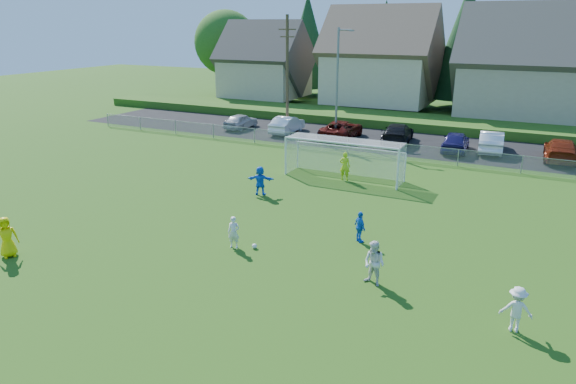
# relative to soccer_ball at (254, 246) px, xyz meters

# --- Properties ---
(ground) EXTENTS (160.00, 160.00, 0.00)m
(ground) POSITION_rel_soccer_ball_xyz_m (-0.29, -4.13, -0.11)
(ground) COLOR #193D0C
(ground) RESTS_ON ground
(asphalt_lot) EXTENTS (60.00, 60.00, 0.00)m
(asphalt_lot) POSITION_rel_soccer_ball_xyz_m (-0.29, 23.37, -0.10)
(asphalt_lot) COLOR black
(asphalt_lot) RESTS_ON ground
(grass_embankment) EXTENTS (70.00, 6.00, 0.80)m
(grass_embankment) POSITION_rel_soccer_ball_xyz_m (-0.29, 30.87, 0.29)
(grass_embankment) COLOR #1E420F
(grass_embankment) RESTS_ON ground
(soccer_ball) EXTENTS (0.22, 0.22, 0.22)m
(soccer_ball) POSITION_rel_soccer_ball_xyz_m (0.00, 0.00, 0.00)
(soccer_ball) COLOR white
(soccer_ball) RESTS_ON ground
(referee) EXTENTS (0.89, 1.02, 1.75)m
(referee) POSITION_rel_soccer_ball_xyz_m (-8.82, -5.27, 0.77)
(referee) COLOR yellow
(referee) RESTS_ON ground
(player_white_a) EXTENTS (0.59, 0.46, 1.42)m
(player_white_a) POSITION_rel_soccer_ball_xyz_m (-0.85, -0.30, 0.60)
(player_white_a) COLOR silver
(player_white_a) RESTS_ON ground
(player_white_b) EXTENTS (1.00, 0.88, 1.74)m
(player_white_b) POSITION_rel_soccer_ball_xyz_m (5.61, -0.82, 0.76)
(player_white_b) COLOR silver
(player_white_b) RESTS_ON ground
(player_white_c) EXTENTS (1.06, 0.70, 1.54)m
(player_white_c) POSITION_rel_soccer_ball_xyz_m (10.54, -1.76, 0.66)
(player_white_c) COLOR silver
(player_white_c) RESTS_ON ground
(player_blue_a) EXTENTS (0.85, 0.82, 1.42)m
(player_blue_a) POSITION_rel_soccer_ball_xyz_m (3.86, 2.71, 0.60)
(player_blue_a) COLOR blue
(player_blue_a) RESTS_ON ground
(player_blue_b) EXTENTS (1.62, 0.92, 1.66)m
(player_blue_b) POSITION_rel_soccer_ball_xyz_m (-3.38, 6.56, 0.72)
(player_blue_b) COLOR blue
(player_blue_b) RESTS_ON ground
(goalkeeper) EXTENTS (0.71, 0.53, 1.79)m
(goalkeeper) POSITION_rel_soccer_ball_xyz_m (-0.08, 11.37, 0.78)
(goalkeeper) COLOR #B2DC19
(goalkeeper) RESTS_ON ground
(car_a) EXTENTS (1.67, 4.08, 1.38)m
(car_a) POSITION_rel_soccer_ball_xyz_m (-14.43, 22.53, 0.58)
(car_a) COLOR #A8AAB0
(car_a) RESTS_ON ground
(car_b) EXTENTS (1.82, 4.67, 1.52)m
(car_b) POSITION_rel_soccer_ball_xyz_m (-9.66, 22.57, 0.65)
(car_b) COLOR white
(car_b) RESTS_ON ground
(car_c) EXTENTS (2.65, 5.52, 1.52)m
(car_c) POSITION_rel_soccer_ball_xyz_m (-4.60, 22.72, 0.65)
(car_c) COLOR #4D0D08
(car_c) RESTS_ON ground
(car_d) EXTENTS (2.85, 5.61, 1.56)m
(car_d) POSITION_rel_soccer_ball_xyz_m (0.10, 23.20, 0.67)
(car_d) COLOR black
(car_d) RESTS_ON ground
(car_e) EXTENTS (2.13, 4.67, 1.55)m
(car_e) POSITION_rel_soccer_ball_xyz_m (4.84, 22.13, 0.67)
(car_e) COLOR #1B1751
(car_e) RESTS_ON ground
(car_f) EXTENTS (2.09, 4.95, 1.59)m
(car_f) POSITION_rel_soccer_ball_xyz_m (7.27, 23.25, 0.69)
(car_f) COLOR white
(car_f) RESTS_ON ground
(car_g) EXTENTS (2.25, 5.40, 1.56)m
(car_g) POSITION_rel_soccer_ball_xyz_m (11.99, 22.62, 0.67)
(car_g) COLOR maroon
(car_g) RESTS_ON ground
(soccer_goal) EXTENTS (7.42, 1.90, 2.50)m
(soccer_goal) POSITION_rel_soccer_ball_xyz_m (-0.29, 11.92, 1.52)
(soccer_goal) COLOR white
(soccer_goal) RESTS_ON ground
(chainlink_fence) EXTENTS (52.06, 0.06, 1.20)m
(chainlink_fence) POSITION_rel_soccer_ball_xyz_m (-0.29, 17.87, 0.52)
(chainlink_fence) COLOR gray
(chainlink_fence) RESTS_ON ground
(streetlight) EXTENTS (1.38, 0.18, 9.00)m
(streetlight) POSITION_rel_soccer_ball_xyz_m (-4.73, 21.87, 4.73)
(streetlight) COLOR slate
(streetlight) RESTS_ON ground
(utility_pole) EXTENTS (1.60, 0.26, 10.00)m
(utility_pole) POSITION_rel_soccer_ball_xyz_m (-9.79, 22.87, 5.04)
(utility_pole) COLOR #473321
(utility_pole) RESTS_ON ground
(houses_row) EXTENTS (53.90, 11.45, 13.27)m
(houses_row) POSITION_rel_soccer_ball_xyz_m (1.69, 38.33, 7.22)
(houses_row) COLOR tan
(houses_row) RESTS_ON ground
(tree_row) EXTENTS (65.98, 12.36, 13.80)m
(tree_row) POSITION_rel_soccer_ball_xyz_m (0.76, 44.60, 6.80)
(tree_row) COLOR #382616
(tree_row) RESTS_ON ground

